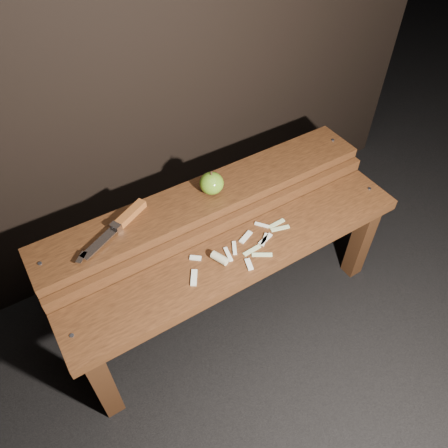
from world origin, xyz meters
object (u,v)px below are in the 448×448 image
bench_rear_tier (208,212)px  bench_front_tier (243,267)px  knife (123,221)px  apple (212,183)px

bench_rear_tier → bench_front_tier: bearing=-90.0°
bench_rear_tier → knife: 0.31m
apple → bench_rear_tier: bearing=-167.9°
bench_front_tier → knife: bearing=139.3°
bench_front_tier → knife: 0.42m
bench_rear_tier → apple: bearing=12.1°
apple → knife: (-0.31, 0.02, -0.02)m
bench_rear_tier → knife: knife is taller
bench_rear_tier → apple: (0.02, 0.00, 0.12)m
bench_front_tier → apple: size_ratio=14.04×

